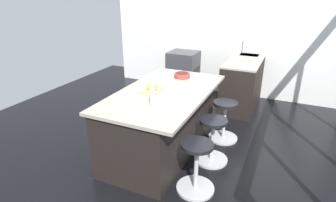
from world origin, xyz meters
name	(u,v)px	position (x,y,z in m)	size (l,w,h in m)	color
ground_plane	(172,149)	(0.00, 0.00, 0.00)	(7.04, 7.04, 0.00)	black
interior_partition_left	(225,30)	(-2.71, 0.00, 1.35)	(0.15, 5.04, 2.70)	silver
sink_cabinet	(246,78)	(-2.36, 0.58, 0.47)	(2.00, 0.60, 1.20)	black
oven_range	(183,72)	(-2.36, -0.77, 0.44)	(0.60, 0.61, 0.89)	#38383D
kitchen_island	(162,120)	(0.02, -0.15, 0.45)	(2.02, 1.12, 0.89)	black
stool_by_window	(224,122)	(-0.61, 0.59, 0.29)	(0.44, 0.44, 0.61)	#B7B7BC
stool_middle	(212,142)	(0.02, 0.59, 0.29)	(0.44, 0.44, 0.61)	#B7B7BC
stool_near_camera	(196,168)	(0.66, 0.59, 0.29)	(0.44, 0.44, 0.61)	#B7B7BC
cutting_board	(152,90)	(0.09, -0.26, 0.90)	(0.36, 0.24, 0.02)	tan
apple_green	(154,88)	(0.13, -0.21, 0.95)	(0.08, 0.08, 0.08)	#609E2D
apple_yellow	(150,87)	(0.09, -0.29, 0.95)	(0.08, 0.08, 0.08)	gold
water_bottle	(153,96)	(0.53, -0.01, 1.01)	(0.06, 0.06, 0.31)	silver
fruit_bowl	(182,75)	(-0.62, -0.11, 0.93)	(0.24, 0.24, 0.07)	#993833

